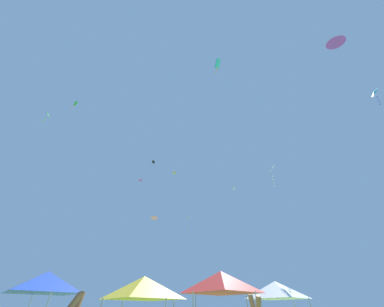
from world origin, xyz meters
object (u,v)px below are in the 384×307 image
at_px(kite_magenta_delta, 141,180).
at_px(canopy_tent_white, 276,290).
at_px(canopy_tent_yellow, 143,288).
at_px(kite_cyan_box, 218,64).
at_px(kite_lime_delta, 189,218).
at_px(canopy_tent_red, 221,282).
at_px(canopy_tent_blue, 45,282).
at_px(kite_pink_delta, 154,218).
at_px(kite_yellow_box, 174,173).
at_px(kite_cyan_delta, 374,93).
at_px(kite_black_diamond, 154,162).
at_px(kite_white_box, 234,188).
at_px(kite_white_diamond, 271,170).
at_px(kite_green_diamond, 48,115).
at_px(kite_purple_delta, 336,42).
at_px(kite_green_box, 75,104).

bearing_deg(kite_magenta_delta, canopy_tent_white, -44.94).
xyz_separation_m(canopy_tent_yellow, kite_cyan_box, (5.18, 4.49, 24.82)).
bearing_deg(kite_lime_delta, canopy_tent_red, -80.22).
distance_m(canopy_tent_blue, canopy_tent_white, 13.73).
height_order(kite_pink_delta, kite_lime_delta, kite_pink_delta).
bearing_deg(kite_yellow_box, kite_lime_delta, 26.75).
xyz_separation_m(canopy_tent_red, kite_cyan_box, (1.61, 2.17, 24.40)).
xyz_separation_m(kite_pink_delta, kite_magenta_delta, (-2.89, -0.81, 6.30)).
bearing_deg(kite_cyan_box, canopy_tent_blue, -168.25).
height_order(canopy_tent_yellow, kite_cyan_delta, kite_cyan_delta).
relative_size(canopy_tent_white, kite_magenta_delta, 2.67).
distance_m(canopy_tent_red, kite_black_diamond, 31.58).
distance_m(kite_cyan_delta, kite_white_box, 23.72).
bearing_deg(kite_pink_delta, kite_yellow_box, -39.36).
xyz_separation_m(kite_white_diamond, kite_green_diamond, (-27.01, -10.08, 1.97)).
xyz_separation_m(kite_yellow_box, kite_lime_delta, (2.34, 1.18, -7.12)).
xyz_separation_m(kite_cyan_delta, kite_lime_delta, (-18.13, 17.89, -4.79)).
bearing_deg(canopy_tent_yellow, kite_white_diamond, 50.72).
relative_size(canopy_tent_white, kite_pink_delta, 2.92).
bearing_deg(kite_lime_delta, kite_white_diamond, -22.72).
xyz_separation_m(kite_white_box, kite_lime_delta, (-7.78, -3.39, -6.44)).
distance_m(canopy_tent_white, kite_black_diamond, 31.10).
bearing_deg(canopy_tent_white, kite_black_diamond, 129.12).
distance_m(kite_pink_delta, kite_lime_delta, 5.71).
bearing_deg(kite_magenta_delta, kite_lime_delta, -4.06).
bearing_deg(canopy_tent_yellow, kite_cyan_box, 40.90).
bearing_deg(kite_white_box, kite_cyan_delta, -64.06).
bearing_deg(kite_black_diamond, kite_white_box, 3.56).
xyz_separation_m(kite_lime_delta, kite_white_diamond, (11.93, -5.00, 4.78)).
bearing_deg(canopy_tent_red, kite_white_diamond, 55.47).
bearing_deg(kite_black_diamond, kite_purple_delta, -49.60).
relative_size(kite_yellow_box, kite_green_box, 0.91).
relative_size(canopy_tent_white, kite_purple_delta, 1.97).
relative_size(canopy_tent_white, canopy_tent_yellow, 1.11).
height_order(canopy_tent_white, kite_magenta_delta, kite_magenta_delta).
distance_m(kite_green_box, kite_purple_delta, 29.32).
xyz_separation_m(canopy_tent_white, kite_white_diamond, (5.16, 9.54, 14.87)).
xyz_separation_m(kite_lime_delta, kite_purple_delta, (13.59, -21.78, 6.64)).
bearing_deg(kite_black_diamond, kite_yellow_box, -37.80).
distance_m(canopy_tent_white, kite_yellow_box, 23.62).
relative_size(kite_pink_delta, kite_yellow_box, 0.83).
relative_size(kite_cyan_box, kite_magenta_delta, 2.16).
height_order(canopy_tent_red, kite_pink_delta, kite_pink_delta).
relative_size(canopy_tent_yellow, kite_green_diamond, 1.67).
height_order(canopy_tent_blue, kite_black_diamond, kite_black_diamond).
xyz_separation_m(kite_black_diamond, kite_cyan_delta, (25.18, -20.36, -7.19)).
height_order(kite_black_diamond, kite_cyan_delta, kite_black_diamond).
relative_size(canopy_tent_yellow, kite_white_box, 4.31).
bearing_deg(kite_white_diamond, kite_purple_delta, -84.37).
bearing_deg(kite_white_box, kite_cyan_box, -99.19).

